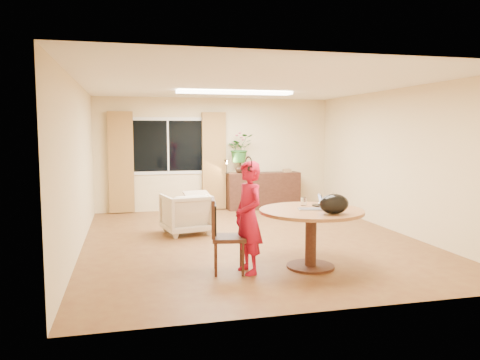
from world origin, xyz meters
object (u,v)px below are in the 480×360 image
at_px(dining_table, 311,222).
at_px(dining_chair, 229,236).
at_px(child, 249,217).
at_px(armchair, 186,213).
at_px(sideboard, 263,191).

distance_m(dining_table, dining_chair, 1.13).
height_order(child, armchair, child).
height_order(dining_chair, sideboard, dining_chair).
xyz_separation_m(dining_table, armchair, (-1.37, 2.51, -0.26)).
bearing_deg(dining_table, dining_chair, 177.53).
bearing_deg(armchair, sideboard, -144.95).
bearing_deg(child, sideboard, 148.94).
xyz_separation_m(dining_table, dining_chair, (-1.12, 0.05, -0.14)).
height_order(dining_table, sideboard, sideboard).
distance_m(dining_table, armchair, 2.87).
height_order(dining_chair, child, child).
distance_m(armchair, sideboard, 3.10).
xyz_separation_m(child, sideboard, (1.62, 4.79, -0.30)).
distance_m(child, armchair, 2.60).
relative_size(dining_chair, armchair, 1.21).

